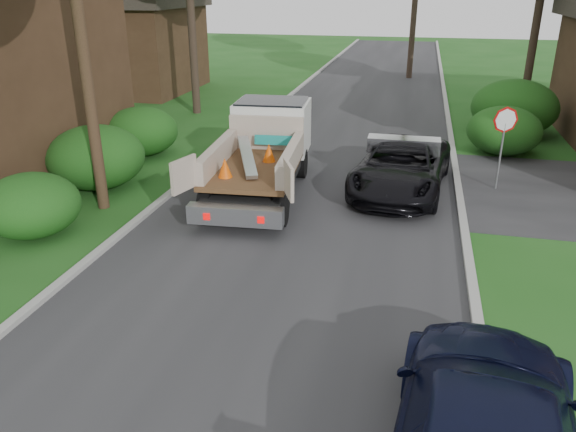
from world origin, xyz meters
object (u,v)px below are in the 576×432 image
(black_pickup, at_px, (402,167))
(utility_pole, at_px, (77,8))
(stop_sign, at_px, (504,131))
(flatbed_truck, at_px, (266,144))
(house_left_far, at_px, (126,34))

(black_pickup, bearing_deg, utility_pole, -151.35)
(stop_sign, bearing_deg, flatbed_truck, -170.34)
(house_left_far, bearing_deg, black_pickup, -40.92)
(stop_sign, height_order, house_left_far, house_left_far)
(flatbed_truck, xyz_separation_m, black_pickup, (4.03, 0.38, -0.54))
(utility_pole, bearing_deg, house_left_far, 115.23)
(house_left_far, bearing_deg, utility_pole, -64.77)
(utility_pole, bearing_deg, flatbed_truck, 36.55)
(utility_pole, xyz_separation_m, black_pickup, (7.88, 3.24, -4.43))
(stop_sign, bearing_deg, black_pickup, -164.39)
(stop_sign, distance_m, house_left_far, 22.81)
(flatbed_truck, relative_size, black_pickup, 1.20)
(utility_pole, relative_size, house_left_far, 1.32)
(black_pickup, bearing_deg, flatbed_truck, -168.29)
(stop_sign, bearing_deg, utility_pole, -159.38)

